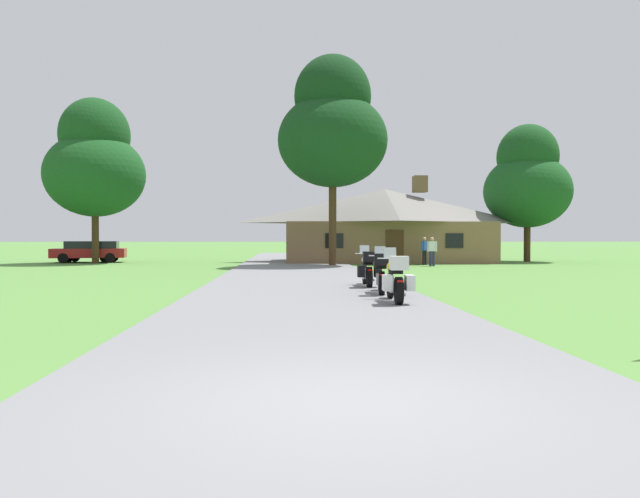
{
  "coord_description": "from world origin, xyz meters",
  "views": [
    {
      "loc": [
        -0.54,
        -5.64,
        1.59
      ],
      "look_at": [
        0.94,
        20.37,
        1.13
      ],
      "focal_mm": 33.96,
      "sensor_mm": 36.0,
      "label": 1
    }
  ],
  "objects_px": {
    "bystander_blue_shirt_near_lodge": "(424,249)",
    "parked_white_sedan_far_left": "(89,253)",
    "parked_red_suv_far_left": "(90,251)",
    "motorcycle_yellow_nearest_to_camera": "(396,279)",
    "tree_by_lodge_front": "(333,128)",
    "bystander_white_shirt_beside_signpost": "(432,250)",
    "tree_right_of_lodge": "(527,181)",
    "motorcycle_white_second_in_row": "(381,273)",
    "motorcycle_white_farthest_in_row": "(368,269)",
    "tree_left_far": "(95,163)"
  },
  "relations": [
    {
      "from": "tree_right_of_lodge",
      "to": "motorcycle_white_second_in_row",
      "type": "bearing_deg",
      "value": -120.38
    },
    {
      "from": "motorcycle_white_farthest_in_row",
      "to": "tree_by_lodge_front",
      "type": "height_order",
      "value": "tree_by_lodge_front"
    },
    {
      "from": "motorcycle_white_farthest_in_row",
      "to": "parked_white_sedan_far_left",
      "type": "bearing_deg",
      "value": 127.42
    },
    {
      "from": "motorcycle_yellow_nearest_to_camera",
      "to": "tree_right_of_lodge",
      "type": "distance_m",
      "value": 29.7
    },
    {
      "from": "motorcycle_white_second_in_row",
      "to": "tree_by_lodge_front",
      "type": "bearing_deg",
      "value": 97.11
    },
    {
      "from": "parked_red_suv_far_left",
      "to": "motorcycle_yellow_nearest_to_camera",
      "type": "bearing_deg",
      "value": -158.23
    },
    {
      "from": "tree_left_far",
      "to": "parked_red_suv_far_left",
      "type": "distance_m",
      "value": 5.78
    },
    {
      "from": "bystander_white_shirt_beside_signpost",
      "to": "parked_red_suv_far_left",
      "type": "xyz_separation_m",
      "value": [
        -21.11,
        6.52,
        -0.15
      ]
    },
    {
      "from": "bystander_white_shirt_beside_signpost",
      "to": "tree_right_of_lodge",
      "type": "height_order",
      "value": "tree_right_of_lodge"
    },
    {
      "from": "bystander_blue_shirt_near_lodge",
      "to": "bystander_white_shirt_beside_signpost",
      "type": "xyz_separation_m",
      "value": [
        0.03,
        -1.73,
        0.0
      ]
    },
    {
      "from": "tree_left_far",
      "to": "tree_by_lodge_front",
      "type": "bearing_deg",
      "value": -17.44
    },
    {
      "from": "parked_red_suv_far_left",
      "to": "parked_white_sedan_far_left",
      "type": "height_order",
      "value": "parked_red_suv_far_left"
    },
    {
      "from": "bystander_white_shirt_beside_signpost",
      "to": "tree_right_of_lodge",
      "type": "bearing_deg",
      "value": -130.94
    },
    {
      "from": "motorcycle_yellow_nearest_to_camera",
      "to": "tree_by_lodge_front",
      "type": "bearing_deg",
      "value": 91.83
    },
    {
      "from": "tree_by_lodge_front",
      "to": "parked_red_suv_far_left",
      "type": "distance_m",
      "value": 18.05
    },
    {
      "from": "tree_right_of_lodge",
      "to": "motorcycle_yellow_nearest_to_camera",
      "type": "bearing_deg",
      "value": -118.01
    },
    {
      "from": "bystander_white_shirt_beside_signpost",
      "to": "tree_by_lodge_front",
      "type": "height_order",
      "value": "tree_by_lodge_front"
    },
    {
      "from": "motorcycle_white_second_in_row",
      "to": "tree_by_lodge_front",
      "type": "height_order",
      "value": "tree_by_lodge_front"
    },
    {
      "from": "bystander_blue_shirt_near_lodge",
      "to": "tree_right_of_lodge",
      "type": "height_order",
      "value": "tree_right_of_lodge"
    },
    {
      "from": "tree_by_lodge_front",
      "to": "bystander_white_shirt_beside_signpost",
      "type": "bearing_deg",
      "value": -6.09
    },
    {
      "from": "motorcycle_yellow_nearest_to_camera",
      "to": "tree_by_lodge_front",
      "type": "xyz_separation_m",
      "value": [
        0.06,
        20.18,
        7.3
      ]
    },
    {
      "from": "motorcycle_white_second_in_row",
      "to": "parked_red_suv_far_left",
      "type": "relative_size",
      "value": 0.43
    },
    {
      "from": "tree_left_far",
      "to": "motorcycle_white_second_in_row",
      "type": "bearing_deg",
      "value": -56.63
    },
    {
      "from": "motorcycle_white_farthest_in_row",
      "to": "bystander_blue_shirt_near_lodge",
      "type": "relative_size",
      "value": 1.25
    },
    {
      "from": "motorcycle_white_second_in_row",
      "to": "parked_white_sedan_far_left",
      "type": "bearing_deg",
      "value": 130.16
    },
    {
      "from": "motorcycle_white_farthest_in_row",
      "to": "bystander_white_shirt_beside_signpost",
      "type": "distance_m",
      "value": 15.77
    },
    {
      "from": "parked_red_suv_far_left",
      "to": "tree_by_lodge_front",
      "type": "bearing_deg",
      "value": -119.74
    },
    {
      "from": "motorcycle_yellow_nearest_to_camera",
      "to": "parked_white_sedan_far_left",
      "type": "distance_m",
      "value": 30.9
    },
    {
      "from": "motorcycle_yellow_nearest_to_camera",
      "to": "parked_red_suv_far_left",
      "type": "height_order",
      "value": "parked_red_suv_far_left"
    },
    {
      "from": "parked_red_suv_far_left",
      "to": "bystander_blue_shirt_near_lodge",
      "type": "bearing_deg",
      "value": -111.61
    },
    {
      "from": "tree_left_far",
      "to": "parked_red_suv_far_left",
      "type": "xyz_separation_m",
      "value": [
        -0.75,
        1.29,
        -5.58
      ]
    },
    {
      "from": "motorcycle_white_second_in_row",
      "to": "bystander_white_shirt_beside_signpost",
      "type": "distance_m",
      "value": 18.03
    },
    {
      "from": "parked_red_suv_far_left",
      "to": "motorcycle_white_second_in_row",
      "type": "bearing_deg",
      "value": -155.62
    },
    {
      "from": "tree_right_of_lodge",
      "to": "bystander_white_shirt_beside_signpost",
      "type": "bearing_deg",
      "value": -142.12
    },
    {
      "from": "bystander_white_shirt_beside_signpost",
      "to": "tree_by_lodge_front",
      "type": "bearing_deg",
      "value": 5.09
    },
    {
      "from": "motorcycle_yellow_nearest_to_camera",
      "to": "parked_red_suv_far_left",
      "type": "xyz_separation_m",
      "value": [
        -15.43,
        26.1,
        0.17
      ]
    },
    {
      "from": "bystander_white_shirt_beside_signpost",
      "to": "tree_right_of_lodge",
      "type": "relative_size",
      "value": 0.18
    },
    {
      "from": "tree_left_far",
      "to": "motorcycle_yellow_nearest_to_camera",
      "type": "bearing_deg",
      "value": -59.39
    },
    {
      "from": "motorcycle_white_farthest_in_row",
      "to": "motorcycle_yellow_nearest_to_camera",
      "type": "bearing_deg",
      "value": -88.21
    },
    {
      "from": "bystander_white_shirt_beside_signpost",
      "to": "tree_left_far",
      "type": "bearing_deg",
      "value": -3.23
    },
    {
      "from": "bystander_blue_shirt_near_lodge",
      "to": "parked_white_sedan_far_left",
      "type": "height_order",
      "value": "bystander_blue_shirt_near_lodge"
    },
    {
      "from": "bystander_white_shirt_beside_signpost",
      "to": "parked_red_suv_far_left",
      "type": "relative_size",
      "value": 0.34
    },
    {
      "from": "motorcycle_white_farthest_in_row",
      "to": "parked_red_suv_far_left",
      "type": "relative_size",
      "value": 0.43
    },
    {
      "from": "motorcycle_white_second_in_row",
      "to": "bystander_blue_shirt_near_lodge",
      "type": "height_order",
      "value": "bystander_blue_shirt_near_lodge"
    },
    {
      "from": "motorcycle_yellow_nearest_to_camera",
      "to": "tree_left_far",
      "type": "bearing_deg",
      "value": 122.62
    },
    {
      "from": "motorcycle_yellow_nearest_to_camera",
      "to": "parked_white_sedan_far_left",
      "type": "xyz_separation_m",
      "value": [
        -15.65,
        26.64,
        0.03
      ]
    },
    {
      "from": "parked_white_sedan_far_left",
      "to": "motorcycle_white_second_in_row",
      "type": "bearing_deg",
      "value": -144.86
    },
    {
      "from": "motorcycle_yellow_nearest_to_camera",
      "to": "tree_by_lodge_front",
      "type": "distance_m",
      "value": 21.46
    },
    {
      "from": "bystander_white_shirt_beside_signpost",
      "to": "parked_red_suv_far_left",
      "type": "distance_m",
      "value": 22.1
    },
    {
      "from": "motorcycle_yellow_nearest_to_camera",
      "to": "bystander_blue_shirt_near_lodge",
      "type": "xyz_separation_m",
      "value": [
        5.65,
        21.32,
        0.32
      ]
    }
  ]
}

